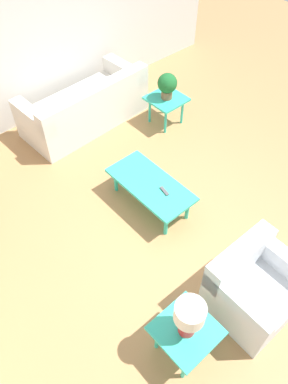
% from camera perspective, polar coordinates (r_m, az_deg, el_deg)
% --- Properties ---
extents(ground_plane, '(14.00, 14.00, 0.00)m').
position_cam_1_polar(ground_plane, '(4.96, 4.23, -3.27)').
color(ground_plane, '#A87A4C').
extents(wall_right, '(0.12, 7.20, 2.70)m').
position_cam_1_polar(wall_right, '(6.16, -16.93, 22.21)').
color(wall_right, silver).
rests_on(wall_right, ground_plane).
extents(sofa, '(1.00, 2.05, 0.81)m').
position_cam_1_polar(sofa, '(6.21, -8.82, 12.58)').
color(sofa, silver).
rests_on(sofa, ground_plane).
extents(armchair, '(0.80, 0.89, 0.78)m').
position_cam_1_polar(armchair, '(4.17, 16.29, -13.80)').
color(armchair, silver).
rests_on(armchair, ground_plane).
extents(coffee_table, '(1.18, 0.57, 0.39)m').
position_cam_1_polar(coffee_table, '(4.80, 1.00, 0.98)').
color(coffee_table, '#2DB79E').
rests_on(coffee_table, ground_plane).
extents(side_table_plant, '(0.55, 0.55, 0.47)m').
position_cam_1_polar(side_table_plant, '(6.11, 3.43, 13.62)').
color(side_table_plant, '#2DB79E').
rests_on(side_table_plant, ground_plane).
extents(side_table_lamp, '(0.55, 0.55, 0.47)m').
position_cam_1_polar(side_table_lamp, '(3.74, 6.37, -20.52)').
color(side_table_lamp, '#2DB79E').
rests_on(side_table_lamp, ground_plane).
extents(potted_plant, '(0.30, 0.30, 0.41)m').
position_cam_1_polar(potted_plant, '(5.94, 3.57, 16.03)').
color(potted_plant, brown).
rests_on(potted_plant, side_table_plant).
extents(table_lamp, '(0.28, 0.28, 0.46)m').
position_cam_1_polar(table_lamp, '(3.41, 6.89, -18.34)').
color(table_lamp, red).
rests_on(table_lamp, side_table_lamp).
extents(remote_control, '(0.16, 0.07, 0.02)m').
position_cam_1_polar(remote_control, '(4.67, 3.12, 0.15)').
color(remote_control, '#4C4C51').
rests_on(remote_control, coffee_table).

